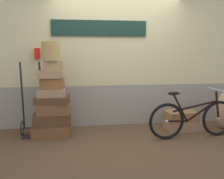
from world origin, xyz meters
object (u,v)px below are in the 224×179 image
at_px(suitcase_7, 53,65).
at_px(suitcase_8, 183,125).
at_px(suitcase_6, 50,74).
at_px(suitcase_1, 53,119).
at_px(suitcase_3, 52,100).
at_px(bicycle, 193,118).
at_px(suitcase_0, 52,130).
at_px(suitcase_9, 181,116).
at_px(suitcase_5, 52,83).
at_px(suitcase_2, 54,108).
at_px(suitcase_4, 52,93).
at_px(luggage_trolley, 32,118).
at_px(wicker_basket, 51,51).

height_order(suitcase_7, suitcase_8, suitcase_7).
height_order(suitcase_6, suitcase_8, suitcase_6).
height_order(suitcase_1, suitcase_3, suitcase_3).
xyz_separation_m(suitcase_6, bicycle, (2.43, -0.42, -0.76)).
distance_m(suitcase_0, suitcase_9, 2.41).
bearing_deg(suitcase_9, suitcase_5, 178.11).
bearing_deg(suitcase_2, suitcase_4, -175.60).
bearing_deg(suitcase_2, luggage_trolley, 166.18).
height_order(suitcase_2, suitcase_4, suitcase_4).
bearing_deg(suitcase_8, suitcase_2, 179.28).
bearing_deg(suitcase_4, suitcase_1, 97.57).
bearing_deg(suitcase_5, luggage_trolley, 173.99).
distance_m(suitcase_0, suitcase_2, 0.40).
distance_m(suitcase_4, wicker_basket, 0.71).
distance_m(suitcase_6, bicycle, 2.58).
bearing_deg(suitcase_4, suitcase_3, 73.43).
bearing_deg(suitcase_2, suitcase_9, 3.16).
height_order(suitcase_6, luggage_trolley, luggage_trolley).
xyz_separation_m(suitcase_4, wicker_basket, (0.01, 0.02, 0.71)).
bearing_deg(suitcase_6, suitcase_2, -25.78).
distance_m(suitcase_0, suitcase_3, 0.55).
relative_size(suitcase_0, suitcase_9, 1.12).
distance_m(suitcase_4, luggage_trolley, 0.59).
relative_size(suitcase_6, suitcase_7, 1.25).
distance_m(suitcase_2, bicycle, 2.41).
bearing_deg(bicycle, suitcase_4, 170.78).
bearing_deg(suitcase_3, bicycle, -5.81).
relative_size(suitcase_2, suitcase_5, 1.43).
bearing_deg(suitcase_8, wicker_basket, 178.76).
xyz_separation_m(suitcase_7, suitcase_8, (2.40, 0.01, -1.16)).
distance_m(suitcase_8, luggage_trolley, 2.80).
bearing_deg(suitcase_3, suitcase_6, 170.75).
bearing_deg(suitcase_3, suitcase_0, 144.40).
relative_size(suitcase_0, suitcase_4, 1.36).
height_order(suitcase_1, suitcase_2, suitcase_2).
bearing_deg(suitcase_9, suitcase_8, -13.26).
relative_size(suitcase_0, suitcase_7, 1.95).
distance_m(luggage_trolley, bicycle, 2.81).
height_order(suitcase_3, suitcase_9, suitcase_3).
xyz_separation_m(suitcase_2, suitcase_3, (-0.03, 0.02, 0.15)).
distance_m(suitcase_1, luggage_trolley, 0.37).
distance_m(suitcase_3, suitcase_8, 2.49).
bearing_deg(bicycle, suitcase_0, 169.96).
height_order(suitcase_7, wicker_basket, wicker_basket).
bearing_deg(suitcase_0, suitcase_9, 5.36).
bearing_deg(suitcase_5, suitcase_2, -60.59).
xyz_separation_m(suitcase_3, suitcase_8, (2.43, 0.02, -0.57)).
height_order(suitcase_2, suitcase_6, suitcase_6).
bearing_deg(suitcase_9, bicycle, -89.36).
distance_m(wicker_basket, luggage_trolley, 1.23).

